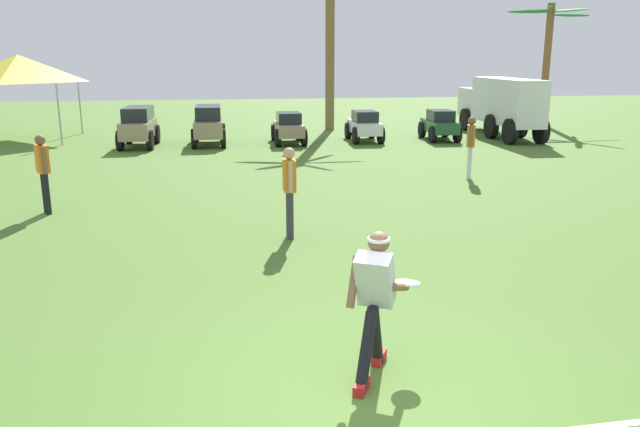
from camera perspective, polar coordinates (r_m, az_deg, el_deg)
The scene contains 15 objects.
ground_plane at distance 5.97m, azimuth 4.79°, elevation -16.55°, with size 80.00×80.00×0.00m, color #4B702B.
frisbee_thrower at distance 6.07m, azimuth 5.02°, elevation -7.59°, with size 0.77×0.91×1.42m.
frisbee_in_flight at distance 6.51m, azimuth 7.98°, elevation -6.30°, with size 0.38×0.38×0.06m.
teammate_near_sideline at distance 10.52m, azimuth -2.81°, elevation 2.70°, with size 0.20×0.49×1.56m.
teammate_midfield at distance 13.32m, azimuth -24.00°, elevation 3.94°, with size 0.33×0.47×1.56m.
teammate_deep at distance 16.15m, azimuth 13.61°, elevation 6.39°, with size 0.31×0.48×1.56m.
parked_car_slot_a at distance 22.26m, azimuth -16.27°, elevation 7.74°, with size 1.20×2.42×1.34m.
parked_car_slot_b at distance 22.21m, azimuth -10.15°, elevation 8.07°, with size 1.16×2.41×1.34m.
parked_car_slot_c at distance 22.20m, azimuth -2.89°, elevation 7.86°, with size 1.10×2.21×1.10m.
parked_car_slot_d at distance 22.84m, azimuth 4.07°, elevation 8.02°, with size 1.11×2.21×1.10m.
parked_car_slot_e at distance 23.53m, azimuth 10.89°, elevation 7.99°, with size 1.20×2.25×1.10m.
box_truck at distance 25.13m, azimuth 16.20°, elevation 9.60°, with size 1.43×5.91×2.20m.
palm_tree_left_of_centre at distance 26.25m, azimuth 0.93°, elevation 16.97°, with size 3.86×3.31×7.30m.
palm_tree_right_of_centre at distance 29.87m, azimuth 20.07°, elevation 13.83°, with size 3.79×3.48×5.21m.
event_tent at distance 25.46m, azimuth -25.83°, elevation 11.85°, with size 3.43×3.43×3.06m.
Camera 1 is at (-1.23, -4.98, 3.06)m, focal length 35.00 mm.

